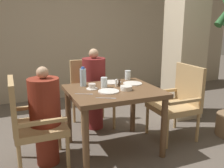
# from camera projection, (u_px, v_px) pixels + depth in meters

# --- Properties ---
(ground_plane) EXTENTS (16.00, 16.00, 0.00)m
(ground_plane) POSITION_uv_depth(u_px,v_px,m) (113.00, 149.00, 3.02)
(ground_plane) COLOR #60564C
(wall_back) EXTENTS (8.00, 0.06, 2.80)m
(wall_back) POSITION_uv_depth(u_px,v_px,m) (66.00, 27.00, 4.81)
(wall_back) COLOR tan
(wall_back) RESTS_ON ground_plane
(pillar_stone) EXTENTS (0.49, 0.49, 2.70)m
(pillar_stone) POSITION_uv_depth(u_px,v_px,m) (186.00, 32.00, 3.81)
(pillar_stone) COLOR beige
(pillar_stone) RESTS_ON ground_plane
(dining_table) EXTENTS (1.02, 0.87, 0.75)m
(dining_table) POSITION_uv_depth(u_px,v_px,m) (113.00, 99.00, 2.87)
(dining_table) COLOR brown
(dining_table) RESTS_ON ground_plane
(chair_left_side) EXTENTS (0.53, 0.53, 0.96)m
(chair_left_side) POSITION_uv_depth(u_px,v_px,m) (31.00, 121.00, 2.56)
(chair_left_side) COLOR tan
(chair_left_side) RESTS_ON ground_plane
(diner_in_left_chair) EXTENTS (0.32, 0.32, 1.07)m
(diner_in_left_chair) POSITION_uv_depth(u_px,v_px,m) (45.00, 115.00, 2.60)
(diner_in_left_chair) COLOR maroon
(diner_in_left_chair) RESTS_ON ground_plane
(chair_far_side) EXTENTS (0.53, 0.53, 0.96)m
(chair_far_side) POSITION_uv_depth(u_px,v_px,m) (91.00, 91.00, 3.66)
(chair_far_side) COLOR tan
(chair_far_side) RESTS_ON ground_plane
(diner_in_far_chair) EXTENTS (0.32, 0.32, 1.15)m
(diner_in_far_chair) POSITION_uv_depth(u_px,v_px,m) (94.00, 88.00, 3.50)
(diner_in_far_chair) COLOR maroon
(diner_in_far_chair) RESTS_ON ground_plane
(chair_right_side) EXTENTS (0.53, 0.53, 0.96)m
(chair_right_side) POSITION_uv_depth(u_px,v_px,m) (179.00, 100.00, 3.24)
(chair_right_side) COLOR tan
(chair_right_side) RESTS_ON ground_plane
(plate_main_left) EXTENTS (0.23, 0.23, 0.01)m
(plate_main_left) POSITION_uv_depth(u_px,v_px,m) (109.00, 91.00, 2.73)
(plate_main_left) COLOR white
(plate_main_left) RESTS_ON dining_table
(plate_main_right) EXTENTS (0.23, 0.23, 0.01)m
(plate_main_right) POSITION_uv_depth(u_px,v_px,m) (133.00, 83.00, 3.07)
(plate_main_right) COLOR white
(plate_main_right) RESTS_ON dining_table
(plate_dessert_center) EXTENTS (0.23, 0.23, 0.01)m
(plate_dessert_center) POSITION_uv_depth(u_px,v_px,m) (112.00, 82.00, 3.14)
(plate_dessert_center) COLOR white
(plate_dessert_center) RESTS_ON dining_table
(teacup_with_saucer) EXTENTS (0.13, 0.13, 0.06)m
(teacup_with_saucer) POSITION_uv_depth(u_px,v_px,m) (92.00, 87.00, 2.83)
(teacup_with_saucer) COLOR white
(teacup_with_saucer) RESTS_ON dining_table
(bowl_small) EXTENTS (0.13, 0.13, 0.05)m
(bowl_small) POSITION_uv_depth(u_px,v_px,m) (126.00, 88.00, 2.79)
(bowl_small) COLOR white
(bowl_small) RESTS_ON dining_table
(water_bottle) EXTENTS (0.07, 0.07, 0.23)m
(water_bottle) POSITION_uv_depth(u_px,v_px,m) (83.00, 77.00, 2.96)
(water_bottle) COLOR silver
(water_bottle) RESTS_ON dining_table
(glass_tall_near) EXTENTS (0.08, 0.08, 0.12)m
(glass_tall_near) POSITION_uv_depth(u_px,v_px,m) (104.00, 83.00, 2.88)
(glass_tall_near) COLOR silver
(glass_tall_near) RESTS_ON dining_table
(glass_tall_mid) EXTENTS (0.08, 0.08, 0.12)m
(glass_tall_mid) POSITION_uv_depth(u_px,v_px,m) (128.00, 75.00, 3.29)
(glass_tall_mid) COLOR silver
(glass_tall_mid) RESTS_ON dining_table
(salt_shaker) EXTENTS (0.03, 0.03, 0.09)m
(salt_shaker) POSITION_uv_depth(u_px,v_px,m) (116.00, 83.00, 2.95)
(salt_shaker) COLOR white
(salt_shaker) RESTS_ON dining_table
(pepper_shaker) EXTENTS (0.03, 0.03, 0.08)m
(pepper_shaker) POSITION_uv_depth(u_px,v_px,m) (119.00, 83.00, 2.97)
(pepper_shaker) COLOR #4C3D2D
(pepper_shaker) RESTS_ON dining_table
(fork_beside_plate) EXTENTS (0.18, 0.11, 0.00)m
(fork_beside_plate) POSITION_uv_depth(u_px,v_px,m) (86.00, 94.00, 2.64)
(fork_beside_plate) COLOR silver
(fork_beside_plate) RESTS_ON dining_table
(knife_beside_plate) EXTENTS (0.18, 0.11, 0.00)m
(knife_beside_plate) POSITION_uv_depth(u_px,v_px,m) (107.00, 98.00, 2.50)
(knife_beside_plate) COLOR silver
(knife_beside_plate) RESTS_ON dining_table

